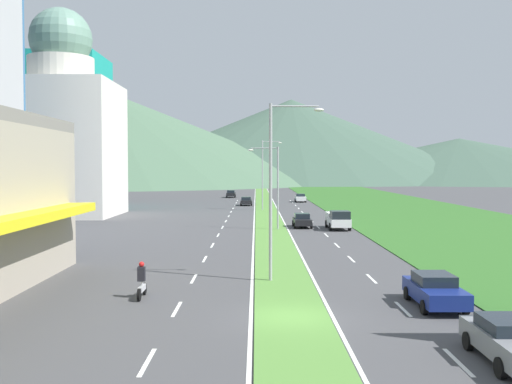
{
  "coord_description": "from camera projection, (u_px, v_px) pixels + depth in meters",
  "views": [
    {
      "loc": [
        -1.53,
        -24.56,
        6.39
      ],
      "look_at": [
        -1.32,
        47.87,
        3.33
      ],
      "focal_mm": 41.1,
      "sensor_mm": 36.0,
      "label": 1
    }
  ],
  "objects": [
    {
      "name": "street_lamp_mid",
      "position": [
        272.0,
        181.0,
        59.65
      ],
      "size": [
        3.15,
        0.46,
        8.49
      ],
      "color": "#99999E",
      "rests_on": "ground_plane"
    },
    {
      "name": "edge_line_median_left",
      "position": [
        253.0,
        211.0,
        84.75
      ],
      "size": [
        0.16,
        240.0,
        0.01
      ],
      "primitive_type": "cube",
      "color": "silver",
      "rests_on": "ground_plane"
    },
    {
      "name": "grass_median",
      "position": [
        265.0,
        211.0,
        84.75
      ],
      "size": [
        3.2,
        240.0,
        0.06
      ],
      "primitive_type": "cube",
      "color": "#518438",
      "rests_on": "ground_plane"
    },
    {
      "name": "lane_dash_right_8",
      "position": [
        317.0,
        227.0,
        62.27
      ],
      "size": [
        0.16,
        2.8,
        0.01
      ],
      "primitive_type": "cube",
      "color": "silver",
      "rests_on": "ground_plane"
    },
    {
      "name": "car_3",
      "position": [
        245.0,
        201.0,
        97.99
      ],
      "size": [
        1.97,
        4.06,
        1.45
      ],
      "rotation": [
        0.0,
        0.0,
        1.57
      ],
      "color": "black",
      "rests_on": "ground_plane"
    },
    {
      "name": "lane_dash_right_5",
      "position": [
        349.0,
        259.0,
        40.74
      ],
      "size": [
        0.16,
        2.8,
        0.01
      ],
      "primitive_type": "cube",
      "color": "silver",
      "rests_on": "ground_plane"
    },
    {
      "name": "car_4",
      "position": [
        433.0,
        290.0,
        26.84
      ],
      "size": [
        2.02,
        4.58,
        1.5
      ],
      "rotation": [
        0.0,
        0.0,
        -1.57
      ],
      "color": "navy",
      "rests_on": "ground_plane"
    },
    {
      "name": "lane_dash_left_5",
      "position": [
        203.0,
        259.0,
        40.71
      ],
      "size": [
        0.16,
        2.8,
        0.01
      ],
      "primitive_type": "cube",
      "color": "silver",
      "rests_on": "ground_plane"
    },
    {
      "name": "lane_dash_left_10",
      "position": [
        227.0,
        216.0,
        76.6
      ],
      "size": [
        0.16,
        2.8,
        0.01
      ],
      "primitive_type": "cube",
      "color": "silver",
      "rests_on": "ground_plane"
    },
    {
      "name": "lane_dash_right_11",
      "position": [
        301.0,
        212.0,
        83.81
      ],
      "size": [
        0.16,
        2.8,
        0.01
      ],
      "primitive_type": "cube",
      "color": "silver",
      "rests_on": "ground_plane"
    },
    {
      "name": "car_7",
      "position": [
        300.0,
        220.0,
        62.28
      ],
      "size": [
        1.94,
        4.29,
        1.48
      ],
      "rotation": [
        0.0,
        0.0,
        -1.57
      ],
      "color": "black",
      "rests_on": "ground_plane"
    },
    {
      "name": "hill_far_left",
      "position": [
        99.0,
        136.0,
        246.91
      ],
      "size": [
        200.48,
        200.48,
        39.47
      ],
      "primitive_type": "cone",
      "color": "#47664C",
      "rests_on": "ground_plane"
    },
    {
      "name": "car_6",
      "position": [
        229.0,
        194.0,
        123.53
      ],
      "size": [
        1.97,
        4.22,
        1.56
      ],
      "rotation": [
        0.0,
        0.0,
        1.57
      ],
      "color": "black",
      "rests_on": "ground_plane"
    },
    {
      "name": "lane_dash_right_4",
      "position": [
        370.0,
        279.0,
        33.56
      ],
      "size": [
        0.16,
        2.8,
        0.01
      ],
      "primitive_type": "cube",
      "color": "silver",
      "rests_on": "ground_plane"
    },
    {
      "name": "lane_dash_left_3",
      "position": [
        175.0,
        309.0,
        26.35
      ],
      "size": [
        0.16,
        2.8,
        0.01
      ],
      "primitive_type": "cube",
      "color": "silver",
      "rests_on": "ground_plane"
    },
    {
      "name": "lane_dash_left_11",
      "position": [
        229.0,
        212.0,
        83.78
      ],
      "size": [
        0.16,
        2.8,
        0.01
      ],
      "primitive_type": "cube",
      "color": "silver",
      "rests_on": "ground_plane"
    },
    {
      "name": "lane_dash_right_10",
      "position": [
        305.0,
        216.0,
        76.63
      ],
      "size": [
        0.16,
        2.8,
        0.01
      ],
      "primitive_type": "cube",
      "color": "silver",
      "rests_on": "ground_plane"
    },
    {
      "name": "lane_dash_right_15",
      "position": [
        289.0,
        201.0,
        112.53
      ],
      "size": [
        0.16,
        2.8,
        0.01
      ],
      "primitive_type": "cube",
      "color": "silver",
      "rests_on": "ground_plane"
    },
    {
      "name": "lane_dash_left_9",
      "position": [
        224.0,
        221.0,
        69.42
      ],
      "size": [
        0.16,
        2.8,
        0.01
      ],
      "primitive_type": "cube",
      "color": "silver",
      "rests_on": "ground_plane"
    },
    {
      "name": "lane_dash_right_9",
      "position": [
        310.0,
        221.0,
        69.45
      ],
      "size": [
        0.16,
        2.8,
        0.01
      ],
      "primitive_type": "cube",
      "color": "silver",
      "rests_on": "ground_plane"
    },
    {
      "name": "grass_verge_right",
      "position": [
        407.0,
        211.0,
        84.81
      ],
      "size": [
        24.0,
        240.0,
        0.06
      ],
      "primitive_type": "cube",
      "color": "#2D6023",
      "rests_on": "ground_plane"
    },
    {
      "name": "hill_far_right",
      "position": [
        457.0,
        160.0,
        279.76
      ],
      "size": [
        187.96,
        187.96,
        20.19
      ],
      "primitive_type": "cone",
      "color": "#3D5647",
      "rests_on": "ground_plane"
    },
    {
      "name": "lane_dash_right_7",
      "position": [
        325.0,
        235.0,
        55.1
      ],
      "size": [
        0.16,
        2.8,
        0.01
      ],
      "primitive_type": "cube",
      "color": "silver",
      "rests_on": "ground_plane"
    },
    {
      "name": "ground_plane",
      "position": [
        290.0,
        318.0,
        24.81
      ],
      "size": [
        600.0,
        600.0,
        0.0
      ],
      "primitive_type": "plane",
      "color": "#424244"
    },
    {
      "name": "lane_dash_left_14",
      "position": [
        234.0,
        203.0,
        105.32
      ],
      "size": [
        0.16,
        2.8,
        0.01
      ],
      "primitive_type": "cube",
      "color": "silver",
      "rests_on": "ground_plane"
    },
    {
      "name": "lane_dash_left_4",
      "position": [
        192.0,
        279.0,
        33.53
      ],
      "size": [
        0.16,
        2.8,
        0.01
      ],
      "primitive_type": "cube",
      "color": "silver",
      "rests_on": "ground_plane"
    },
    {
      "name": "lane_dash_right_14",
      "position": [
        291.0,
        203.0,
        105.35
      ],
      "size": [
        0.16,
        2.8,
        0.01
      ],
      "primitive_type": "cube",
      "color": "silver",
      "rests_on": "ground_plane"
    },
    {
      "name": "motorcycle_rider",
      "position": [
        140.0,
        283.0,
        28.54
      ],
      "size": [
        0.36,
        2.0,
        1.8
      ],
      "rotation": [
        0.0,
        0.0,
        1.57
      ],
      "color": "black",
      "rests_on": "ground_plane"
    },
    {
      "name": "car_5",
      "position": [
        507.0,
        340.0,
        19.12
      ],
      "size": [
        1.9,
        4.43,
        1.43
      ],
      "rotation": [
        0.0,
        0.0,
        -1.57
      ],
      "color": "slate",
      "rests_on": "ground_plane"
    },
    {
      "name": "lane_dash_right_6",
      "position": [
        335.0,
        245.0,
        47.92
      ],
      "size": [
        0.16,
        2.8,
        0.01
      ],
      "primitive_type": "cube",
      "color": "silver",
      "rests_on": "ground_plane"
    },
    {
      "name": "lane_dash_left_15",
      "position": [
        236.0,
        201.0,
        112.5
      ],
      "size": [
        0.16,
        2.8,
        0.01
      ],
      "primitive_type": "cube",
      "color": "silver",
      "rests_on": "ground_plane"
    },
    {
      "name": "lane_dash_left_7",
      "position": [
        216.0,
        235.0,
        55.07
      ],
      "size": [
        0.16,
        2.8,
        0.01
      ],
      "primitive_type": "cube",
      "color": "silver",
      "rests_on": "ground_plane"
    },
    {
      "name": "lane_dash_left_13",
      "position": [
        233.0,
        205.0,
        98.14
      ],
      "size": [
        0.16,
        2.8,
        0.01
      ],
      "primitive_type": "cube",
      "color": "silver",
      "rests_on": "ground_plane"
    },
    {
      "name": "street_lamp_far",
      "position": [
        263.0,
        171.0,
        86.62
      ],
      "size": [
        2.95,
        0.39,
        10.36
      ],
      "color": "#99999E",
      "rests_on": "ground_plane"
    },
    {
      "name": "edge_line_median_right",
      "position": [
        277.0,
        211.0,
        84.76
      ],
      "size": [
        0.16,
        240.0,
        0.01
      ],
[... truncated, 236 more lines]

